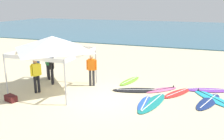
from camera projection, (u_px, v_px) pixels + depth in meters
ground_plane at (99, 97)px, 11.49m from camera, size 80.00×80.00×0.00m
sea at (175, 29)px, 40.76m from camera, size 80.00×36.00×0.10m
canopy_tent at (53, 43)px, 11.96m from camera, size 3.34×3.34×2.75m
surfboard_red at (178, 93)px, 11.94m from camera, size 1.48×2.04×0.19m
surfboard_teal at (152, 103)px, 10.74m from camera, size 1.21×2.66×0.19m
surfboard_black at (138, 90)px, 12.32m from camera, size 2.67×1.51×0.19m
surfboard_navy at (208, 102)px, 10.89m from camera, size 1.40×2.47×0.19m
surfboard_blue at (145, 103)px, 10.68m from camera, size 0.57×1.88×0.19m
surfboard_pink at (161, 90)px, 12.39m from camera, size 1.71×1.66×0.19m
surfboard_purple at (209, 90)px, 12.33m from camera, size 2.44×1.25×0.19m
surfboard_lime at (130, 81)px, 13.80m from camera, size 0.97×2.01×0.19m
surfboard_cyan at (213, 98)px, 11.27m from camera, size 2.16×2.42×0.19m
person_blue at (36, 64)px, 13.73m from camera, size 0.51×0.35×1.71m
person_green at (48, 63)px, 13.96m from camera, size 0.44×0.40×1.71m
person_black at (52, 67)px, 13.10m from camera, size 0.36×0.50×1.71m
person_yellow at (36, 73)px, 11.84m from camera, size 0.38×0.48×1.71m
person_orange at (92, 68)px, 12.83m from camera, size 0.53×0.32×1.71m
gear_bag_near_tent at (11, 98)px, 10.99m from camera, size 0.67×0.48×0.28m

